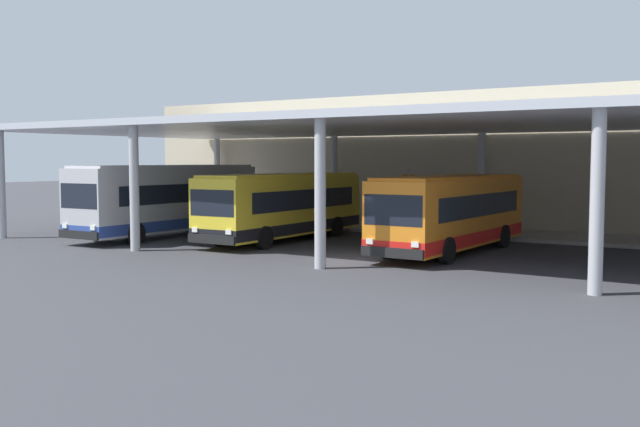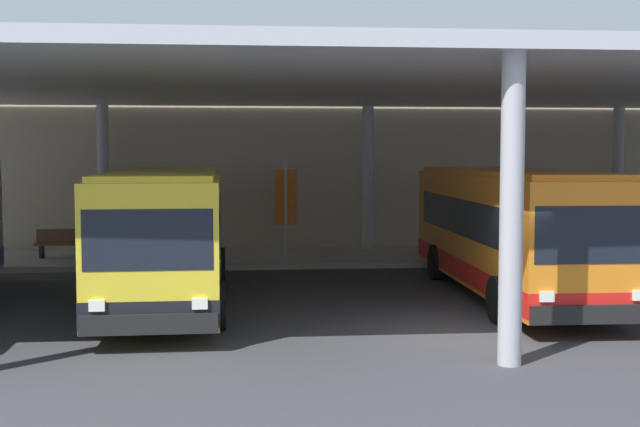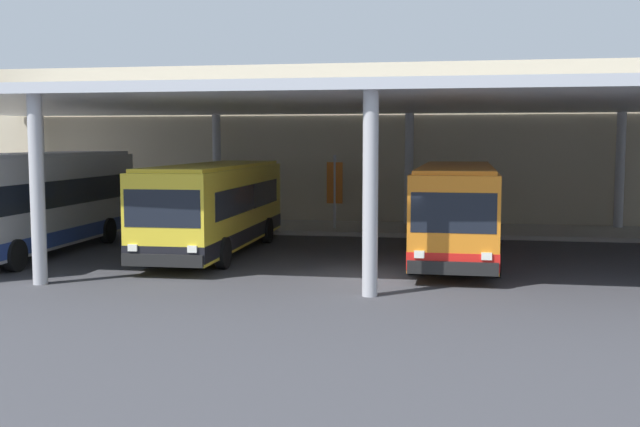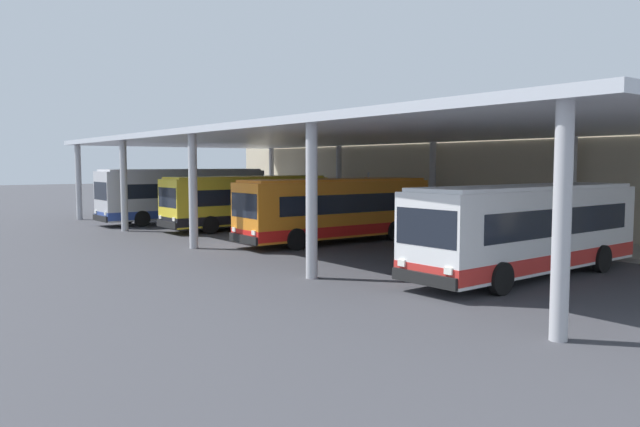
{
  "view_description": "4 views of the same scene",
  "coord_description": "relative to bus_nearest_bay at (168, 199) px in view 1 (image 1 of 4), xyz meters",
  "views": [
    {
      "loc": [
        13.64,
        -23.78,
        3.8
      ],
      "look_at": [
        -4.46,
        4.44,
        1.34
      ],
      "focal_mm": 40.64,
      "sensor_mm": 36.0,
      "label": 1
    },
    {
      "loc": [
        -4.52,
        -16.19,
        3.59
      ],
      "look_at": [
        -2.56,
        4.6,
        2.08
      ],
      "focal_mm": 47.26,
      "sensor_mm": 36.0,
      "label": 2
    },
    {
      "loc": [
        2.14,
        -21.67,
        3.99
      ],
      "look_at": [
        -2.31,
        3.09,
        1.57
      ],
      "focal_mm": 42.53,
      "sensor_mm": 36.0,
      "label": 3
    },
    {
      "loc": [
        25.9,
        -14.65,
        3.89
      ],
      "look_at": [
        1.36,
        3.78,
        1.41
      ],
      "focal_mm": 34.24,
      "sensor_mm": 36.0,
      "label": 4
    }
  ],
  "objects": [
    {
      "name": "trash_bin",
      "position": [
        -1.46,
        8.71,
        -1.16
      ],
      "size": [
        0.52,
        0.52,
        0.98
      ],
      "color": "maroon",
      "rests_on": "platform_kerb"
    },
    {
      "name": "bus_nearest_bay",
      "position": [
        0.0,
        0.0,
        0.0
      ],
      "size": [
        2.89,
        11.38,
        3.57
      ],
      "color": "#B7B7BC",
      "rests_on": "ground"
    },
    {
      "name": "banner_sign",
      "position": [
        9.31,
        8.27,
        0.14
      ],
      "size": [
        0.7,
        0.12,
        3.2
      ],
      "color": "#B2B2B7",
      "rests_on": "platform_kerb"
    },
    {
      "name": "bus_middle_bay",
      "position": [
        14.54,
        1.51,
        -0.19
      ],
      "size": [
        2.82,
        10.56,
        3.17
      ],
      "color": "orange",
      "rests_on": "ground"
    },
    {
      "name": "bus_second_bay",
      "position": [
        6.11,
        1.37,
        -0.19
      ],
      "size": [
        2.87,
        10.58,
        3.17
      ],
      "color": "yellow",
      "rests_on": "ground"
    },
    {
      "name": "ground_plane",
      "position": [
        12.38,
        -2.67,
        -1.84
      ],
      "size": [
        200.0,
        200.0,
        0.0
      ],
      "primitive_type": "plane",
      "color": "#3D3D42"
    },
    {
      "name": "station_building_facade",
      "position": [
        12.38,
        12.33,
        1.99
      ],
      "size": [
        48.0,
        1.6,
        7.65
      ],
      "primitive_type": "cube",
      "color": "#C1B293",
      "rests_on": "ground"
    },
    {
      "name": "canopy_shelter",
      "position": [
        12.38,
        2.83,
        3.45
      ],
      "size": [
        40.0,
        17.0,
        5.55
      ],
      "color": "silver",
      "rests_on": "ground"
    },
    {
      "name": "bench_waiting",
      "position": [
        2.09,
        9.15,
        -1.18
      ],
      "size": [
        1.8,
        0.45,
        0.92
      ],
      "color": "brown",
      "rests_on": "platform_kerb"
    },
    {
      "name": "platform_kerb",
      "position": [
        12.38,
        9.08,
        -1.75
      ],
      "size": [
        42.0,
        4.5,
        0.18
      ],
      "primitive_type": "cube",
      "color": "#A39E93",
      "rests_on": "ground"
    }
  ]
}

